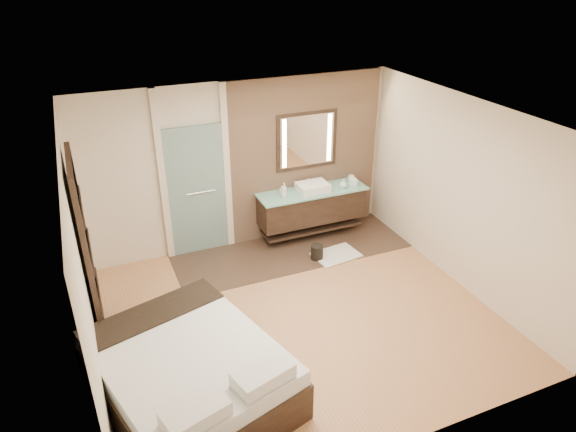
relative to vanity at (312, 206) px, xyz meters
name	(u,v)px	position (x,y,z in m)	size (l,w,h in m)	color
floor	(298,316)	(-1.10, -1.92, -0.58)	(5.00, 5.00, 0.00)	#B06F49
tile_strip	(292,250)	(-0.50, -0.32, -0.57)	(3.80, 1.30, 0.01)	#3B2920
stone_wall	(305,157)	(0.00, 0.29, 0.77)	(2.60, 0.08, 2.70)	tan
vanity	(312,206)	(0.00, 0.00, 0.00)	(1.85, 0.55, 0.88)	black
mirror_unit	(307,140)	(0.00, 0.24, 1.07)	(1.06, 0.04, 0.96)	black
frosted_door	(196,186)	(-1.85, 0.28, 0.56)	(1.10, 0.12, 2.70)	#AAD7D3
shoji_partition	(88,254)	(-3.53, -1.32, 0.63)	(0.06, 1.20, 2.40)	black
bed	(189,374)	(-2.75, -2.76, -0.24)	(2.21, 2.50, 0.81)	black
bath_mat	(336,255)	(0.09, -0.75, -0.56)	(0.72, 0.50, 0.02)	silver
waste_bin	(317,252)	(-0.24, -0.71, -0.46)	(0.20, 0.20, 0.25)	black
tissue_box	(353,182)	(0.74, -0.05, 0.33)	(0.12, 0.12, 0.10)	white
soap_bottle_a	(284,190)	(-0.52, -0.06, 0.40)	(0.09, 0.09, 0.24)	silver
soap_bottle_b	(282,190)	(-0.52, 0.04, 0.36)	(0.07, 0.07, 0.16)	#B2B2B2
soap_bottle_c	(343,184)	(0.52, -0.11, 0.36)	(0.12, 0.12, 0.15)	#BFF0E6
cup	(351,178)	(0.80, 0.13, 0.33)	(0.11, 0.11, 0.09)	white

